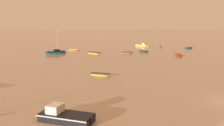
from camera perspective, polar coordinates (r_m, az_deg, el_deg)
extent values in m
ellipsoid|color=gold|center=(35.86, -2.87, -2.90)|extent=(2.87, 3.29, 0.52)
cube|color=#33383F|center=(35.81, -2.87, -2.56)|extent=(2.69, 3.07, 0.07)
cube|color=#33383F|center=(35.83, -2.87, -2.68)|extent=(0.93, 0.77, 0.05)
ellipsoid|color=red|center=(62.10, 15.77, 1.78)|extent=(3.60, 4.13, 0.65)
cube|color=brown|center=(62.07, 15.78, 2.03)|extent=(3.38, 3.85, 0.09)
cube|color=brown|center=(62.08, 15.78, 1.95)|extent=(1.17, 0.97, 0.06)
ellipsoid|color=#23602D|center=(69.15, 7.64, 2.72)|extent=(1.98, 4.07, 0.62)
cube|color=black|center=(69.13, 7.65, 2.93)|extent=(1.90, 3.76, 0.08)
cube|color=black|center=(69.13, 7.65, 2.86)|extent=(1.23, 0.45, 0.06)
ellipsoid|color=gold|center=(64.63, -4.43, 2.36)|extent=(2.90, 4.56, 0.68)
cube|color=#33383F|center=(64.60, -4.43, 2.61)|extent=(2.75, 4.23, 0.09)
cube|color=#33383F|center=(64.61, -4.43, 2.52)|extent=(1.34, 0.72, 0.07)
ellipsoid|color=#197084|center=(83.90, 18.06, 3.41)|extent=(3.46, 1.25, 0.54)
cube|color=black|center=(83.88, 18.07, 3.57)|extent=(3.18, 1.22, 0.07)
cube|color=black|center=(83.89, 18.07, 3.51)|extent=(0.24, 1.06, 0.05)
ellipsoid|color=#197084|center=(66.77, -13.48, 2.40)|extent=(6.33, 2.34, 1.07)
cube|color=black|center=(66.72, -13.49, 2.77)|extent=(5.39, 2.08, 0.11)
cube|color=black|center=(66.82, -13.26, 3.04)|extent=(1.57, 1.16, 0.39)
cylinder|color=#B7BABF|center=(66.71, -13.14, 5.41)|extent=(0.11, 0.11, 5.89)
cylinder|color=beige|center=(66.36, -14.13, 3.32)|extent=(3.43, 0.44, 0.21)
ellipsoid|color=orange|center=(74.66, -9.18, 3.12)|extent=(3.44, 3.16, 0.55)
cube|color=silver|center=(74.64, -9.18, 3.30)|extent=(3.21, 2.97, 0.07)
cube|color=silver|center=(74.65, -9.18, 3.23)|extent=(0.86, 0.96, 0.06)
cube|color=black|center=(19.41, -10.88, -13.08)|extent=(3.99, 4.40, 0.83)
cone|color=black|center=(20.53, -16.36, -12.04)|extent=(2.12, 2.07, 1.66)
cube|color=silver|center=(19.32, -11.03, -12.20)|extent=(4.07, 4.49, 0.09)
cube|color=silver|center=(19.64, -13.54, -10.60)|extent=(1.66, 1.61, 0.65)
cube|color=#384751|center=(19.89, -14.80, -10.26)|extent=(1.13, 0.96, 0.51)
cube|color=black|center=(18.49, -5.16, -13.68)|extent=(0.42, 0.41, 0.59)
cube|color=gold|center=(89.65, 7.19, 4.16)|extent=(3.09, 4.77, 0.87)
cone|color=gold|center=(88.44, 8.46, 4.07)|extent=(2.08, 1.84, 1.74)
cube|color=silver|center=(89.60, 7.23, 4.36)|extent=(3.15, 4.87, 0.10)
cube|color=silver|center=(89.04, 7.78, 4.61)|extent=(1.63, 1.43, 0.68)
cube|color=#384751|center=(88.76, 8.07, 4.62)|extent=(1.33, 0.63, 0.54)
cube|color=black|center=(90.80, 6.04, 4.32)|extent=(0.41, 0.36, 0.62)
ellipsoid|color=gold|center=(66.00, 3.65, 2.47)|extent=(3.63, 1.85, 0.55)
cube|color=#33383F|center=(65.97, 3.66, 2.67)|extent=(3.36, 1.78, 0.07)
cube|color=#33383F|center=(65.98, 3.65, 2.60)|extent=(0.43, 1.09, 0.05)
cylinder|color=#198C2D|center=(85.60, 11.46, 3.80)|extent=(0.90, 0.90, 0.70)
cone|color=#198C2D|center=(85.54, 11.48, 4.27)|extent=(0.72, 0.72, 0.70)
cylinder|color=black|center=(85.49, 11.49, 4.80)|extent=(0.10, 0.10, 0.90)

